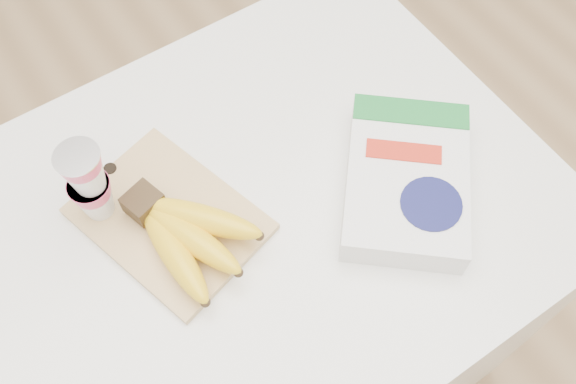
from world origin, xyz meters
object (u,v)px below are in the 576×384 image
(table, at_px, (226,324))
(cutting_board, at_px, (169,219))
(bananas, at_px, (186,234))
(yogurt_stack, at_px, (88,182))
(cereal_box, at_px, (406,180))

(table, height_order, cutting_board, cutting_board)
(cutting_board, relative_size, bananas, 1.24)
(table, xyz_separation_m, bananas, (-0.02, 0.00, 0.43))
(table, bearing_deg, yogurt_stack, 130.49)
(bananas, height_order, cereal_box, bananas)
(table, xyz_separation_m, yogurt_stack, (-0.10, 0.12, 0.48))
(bananas, height_order, yogurt_stack, yogurt_stack)
(cutting_board, distance_m, cereal_box, 0.35)
(table, height_order, bananas, bananas)
(table, distance_m, yogurt_stack, 0.51)
(table, bearing_deg, cereal_box, -18.44)
(bananas, bearing_deg, table, -4.15)
(bananas, bearing_deg, yogurt_stack, 124.01)
(yogurt_stack, xyz_separation_m, cereal_box, (0.39, -0.21, -0.06))
(cutting_board, xyz_separation_m, cereal_box, (0.32, -0.15, 0.02))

